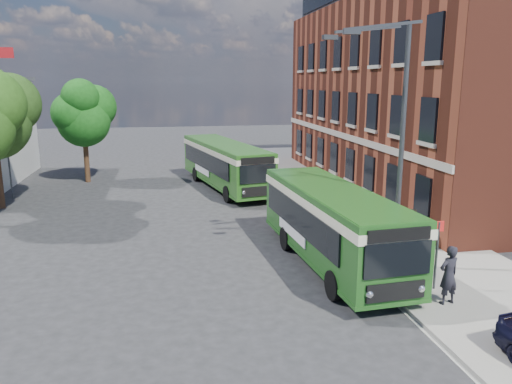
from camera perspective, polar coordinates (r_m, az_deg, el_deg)
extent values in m
plane|color=#252527|center=(20.21, -0.62, -7.78)|extent=(120.00, 120.00, 0.00)
cube|color=gray|center=(29.38, 10.31, -1.30)|extent=(6.00, 48.00, 0.15)
cube|color=beige|center=(28.48, 4.54, -1.71)|extent=(0.12, 48.00, 0.01)
cube|color=maroon|center=(35.15, 19.31, 10.24)|extent=(12.00, 26.00, 12.00)
cube|color=beige|center=(32.80, 9.70, 6.43)|extent=(0.12, 26.00, 0.35)
cylinder|color=#3B3E41|center=(33.13, -26.78, 6.89)|extent=(0.10, 0.10, 9.00)
cube|color=#A11218|center=(32.94, -26.74, 14.04)|extent=(0.90, 0.02, 0.60)
cylinder|color=#3B3E41|center=(19.88, 15.49, -8.16)|extent=(0.44, 0.44, 0.30)
cylinder|color=#3B3E41|center=(18.82, 16.27, 4.34)|extent=(0.18, 0.18, 9.00)
cube|color=#3B3E41|center=(17.66, 14.29, 17.95)|extent=(2.58, 0.46, 0.37)
cube|color=#3B3E41|center=(18.76, 12.72, 17.70)|extent=(2.58, 0.46, 0.37)
cube|color=#3B3E41|center=(16.73, 10.90, 17.56)|extent=(0.55, 0.22, 0.16)
cube|color=#3B3E41|center=(18.76, 8.45, 17.09)|extent=(0.55, 0.22, 0.16)
cylinder|color=#3B3E41|center=(17.87, 19.90, -7.09)|extent=(0.08, 0.08, 2.50)
cube|color=red|center=(17.55, 20.17, -3.70)|extent=(0.35, 0.04, 0.35)
cube|color=#1F551A|center=(19.46, 8.66, -3.24)|extent=(3.20, 9.88, 2.45)
cube|color=#1F551A|center=(19.84, 8.54, -6.78)|extent=(3.24, 9.92, 0.14)
cube|color=black|center=(19.25, 4.81, -2.93)|extent=(0.65, 7.91, 1.10)
cube|color=black|center=(20.21, 11.69, -2.40)|extent=(0.65, 7.91, 1.10)
cube|color=#F7F0CB|center=(19.25, 8.74, -0.88)|extent=(3.26, 9.95, 0.32)
cube|color=#1F551A|center=(19.17, 8.78, 0.17)|extent=(3.09, 9.77, 0.12)
cube|color=black|center=(15.25, 15.88, -7.42)|extent=(2.15, 0.24, 1.05)
cube|color=black|center=(15.00, 16.07, -4.74)|extent=(2.00, 0.22, 0.38)
cube|color=black|center=(15.60, 15.68, -10.88)|extent=(1.90, 0.22, 0.55)
sphere|color=silver|center=(15.23, 12.81, -11.31)|extent=(0.26, 0.26, 0.26)
sphere|color=silver|center=(16.04, 18.32, -10.40)|extent=(0.26, 0.26, 0.26)
cube|color=black|center=(23.84, 4.12, 0.38)|extent=(2.00, 0.22, 0.90)
cube|color=white|center=(20.09, 4.09, -4.48)|extent=(0.27, 3.19, 0.45)
cylinder|color=black|center=(16.79, 8.89, -10.50)|extent=(0.35, 1.02, 1.00)
cylinder|color=black|center=(17.79, 15.93, -9.48)|extent=(0.35, 1.02, 1.00)
cylinder|color=black|center=(21.28, 3.46, -5.31)|extent=(0.35, 1.02, 1.00)
cylinder|color=black|center=(22.08, 9.28, -4.79)|extent=(0.35, 1.02, 1.00)
cube|color=#275E1C|center=(33.19, -3.60, 3.48)|extent=(4.84, 11.75, 2.45)
cube|color=#275E1C|center=(33.42, -3.57, 1.32)|extent=(4.89, 11.80, 0.14)
cube|color=black|center=(33.08, -5.88, 3.62)|extent=(2.10, 9.49, 1.10)
cube|color=black|center=(33.88, -1.72, 3.90)|extent=(2.10, 9.49, 1.10)
cube|color=beige|center=(33.07, -3.62, 4.89)|extent=(4.92, 11.82, 0.32)
cube|color=#275E1C|center=(33.03, -3.63, 5.51)|extent=(4.73, 11.63, 0.12)
cube|color=black|center=(27.84, 0.21, 2.09)|extent=(2.12, 0.53, 1.05)
cube|color=black|center=(27.70, 0.22, 3.61)|extent=(1.97, 0.50, 0.38)
cube|color=black|center=(28.03, 0.22, 0.07)|extent=(1.87, 0.48, 0.55)
sphere|color=silver|center=(27.74, -1.42, -0.06)|extent=(0.26, 0.26, 0.26)
sphere|color=silver|center=(28.37, 1.79, 0.22)|extent=(0.26, 0.26, 0.26)
cube|color=black|center=(38.62, -6.37, 5.06)|extent=(1.97, 0.50, 0.90)
cube|color=white|center=(33.86, -6.20, 2.54)|extent=(0.71, 3.14, 0.45)
cylinder|color=black|center=(29.40, -3.26, -0.25)|extent=(0.48, 1.04, 1.00)
cylinder|color=black|center=(30.22, 0.93, 0.13)|extent=(0.48, 1.04, 1.00)
cylinder|color=black|center=(35.85, -6.86, 2.03)|extent=(0.48, 1.04, 1.00)
cylinder|color=black|center=(36.53, -3.32, 2.30)|extent=(0.48, 1.04, 1.00)
imported|color=black|center=(16.92, 21.15, -8.84)|extent=(0.78, 0.61, 1.91)
imported|color=black|center=(22.04, 17.31, -3.94)|extent=(0.84, 0.67, 1.66)
sphere|color=#224015|center=(31.20, -26.38, 9.03)|extent=(3.39, 3.39, 3.39)
cylinder|color=#392314|center=(37.11, -18.79, 3.42)|extent=(0.36, 0.36, 3.07)
sphere|color=#154C13|center=(36.80, -19.10, 7.71)|extent=(3.63, 3.63, 3.63)
sphere|color=#154C13|center=(37.19, -18.00, 9.24)|extent=(3.07, 3.07, 3.07)
sphere|color=#154C13|center=(36.38, -20.27, 8.46)|extent=(2.79, 2.79, 2.79)
sphere|color=#154C13|center=(36.02, -19.45, 10.16)|extent=(2.51, 2.51, 2.51)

